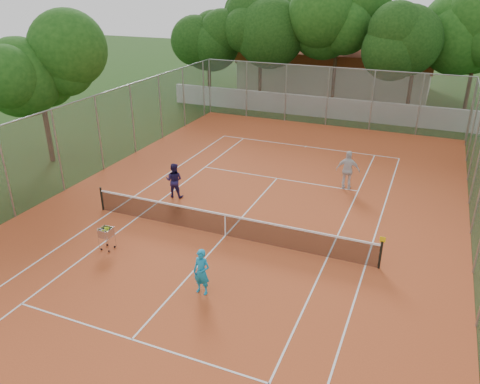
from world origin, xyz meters
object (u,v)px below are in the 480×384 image
at_px(player_near, 202,272).
at_px(player_far_left, 174,180).
at_px(player_far_right, 348,170).
at_px(tennis_net, 225,225).
at_px(clubhouse, 336,65).
at_px(ball_hopper, 107,238).

bearing_deg(player_near, player_far_left, 130.93).
bearing_deg(player_far_left, player_far_right, -160.27).
xyz_separation_m(tennis_net, clubhouse, (-2.00, 29.00, 1.69)).
distance_m(clubhouse, player_near, 32.82).
bearing_deg(player_far_left, tennis_net, 137.06).
relative_size(clubhouse, player_far_right, 8.52).
distance_m(player_far_left, player_far_right, 8.28).
distance_m(player_near, ball_hopper, 4.63).
relative_size(tennis_net, clubhouse, 0.72).
height_order(player_far_left, ball_hopper, player_far_left).
bearing_deg(player_near, player_far_right, 79.54).
xyz_separation_m(player_far_right, ball_hopper, (-7.18, -9.13, -0.48)).
relative_size(tennis_net, player_near, 7.52).
distance_m(clubhouse, ball_hopper, 31.74).
relative_size(tennis_net, player_far_right, 6.17).
relative_size(clubhouse, player_far_left, 9.92).
bearing_deg(ball_hopper, player_far_left, 94.61).
xyz_separation_m(clubhouse, player_far_right, (5.52, -22.51, -1.22)).
xyz_separation_m(player_far_left, player_far_right, (7.23, 4.03, 0.14)).
bearing_deg(player_far_left, player_near, 117.25).
bearing_deg(player_near, tennis_net, 107.29).
height_order(player_near, player_far_left, player_far_left).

